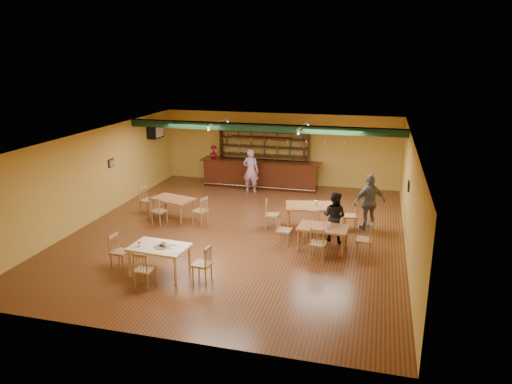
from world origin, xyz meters
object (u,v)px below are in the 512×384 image
(dining_table_d, at_px, (323,238))
(dining_table_b, at_px, (311,217))
(bar_counter, at_px, (261,174))
(patron_right_a, at_px, (334,216))
(near_table, at_px, (160,260))
(dining_table_a, at_px, (173,208))
(patron_bar, at_px, (251,171))

(dining_table_d, bearing_deg, dining_table_b, 114.22)
(bar_counter, height_order, patron_right_a, patron_right_a)
(bar_counter, height_order, dining_table_b, bar_counter)
(near_table, bearing_deg, dining_table_a, 114.01)
(dining_table_d, distance_m, patron_bar, 6.23)
(near_table, relative_size, patron_bar, 0.81)
(bar_counter, bearing_deg, patron_bar, -103.37)
(near_table, height_order, patron_bar, patron_bar)
(dining_table_b, xyz_separation_m, dining_table_d, (0.57, -1.58, -0.05))
(dining_table_b, height_order, patron_right_a, patron_right_a)
(dining_table_d, height_order, near_table, near_table)
(dining_table_b, relative_size, near_table, 1.11)
(dining_table_b, xyz_separation_m, patron_bar, (-2.94, 3.54, 0.49))
(dining_table_b, relative_size, patron_bar, 0.90)
(dining_table_d, distance_m, near_table, 4.60)
(dining_table_b, distance_m, patron_right_a, 1.19)
(dining_table_a, bearing_deg, dining_table_b, 18.03)
(near_table, bearing_deg, dining_table_d, 38.78)
(dining_table_b, height_order, patron_bar, patron_bar)
(dining_table_d, relative_size, patron_right_a, 0.92)
(bar_counter, distance_m, dining_table_a, 4.92)
(dining_table_a, xyz_separation_m, dining_table_b, (4.67, 0.15, 0.05))
(patron_bar, bearing_deg, patron_right_a, 133.73)
(dining_table_b, bearing_deg, bar_counter, 110.28)
(dining_table_a, height_order, patron_bar, patron_bar)
(patron_bar, bearing_deg, dining_table_b, 132.69)
(patron_bar, bearing_deg, near_table, 90.95)
(patron_bar, relative_size, patron_right_a, 1.17)
(bar_counter, relative_size, dining_table_d, 3.58)
(dining_table_b, xyz_separation_m, patron_right_a, (0.80, -0.80, 0.36))
(dining_table_d, relative_size, patron_bar, 0.79)
(bar_counter, xyz_separation_m, dining_table_b, (2.74, -4.36, -0.17))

